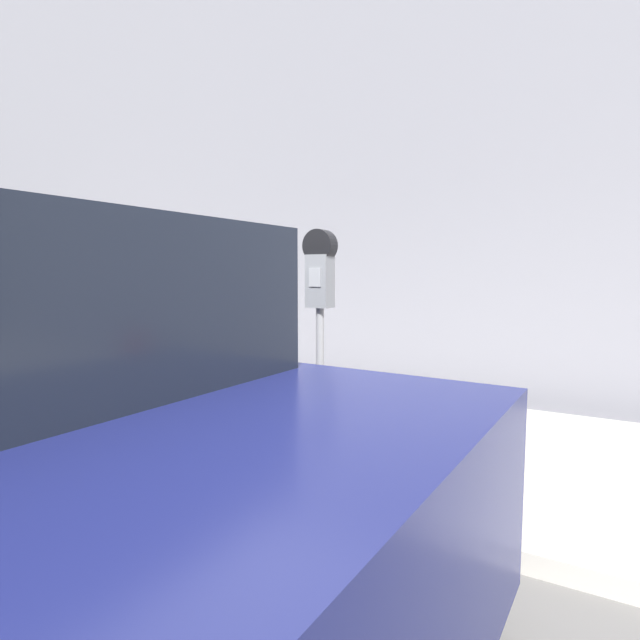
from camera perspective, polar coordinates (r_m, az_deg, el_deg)
The scene contains 4 objects.
ground_plane at distance 2.85m, azimuth -14.45°, elevation -26.21°, with size 60.00×60.00×0.00m, color slate.
sidewalk at distance 4.51m, azimuth 5.95°, elevation -13.09°, with size 24.00×2.80×0.12m.
building_facade at distance 6.39m, azimuth 13.82°, elevation 23.38°, with size 24.00×0.30×6.96m.
parking_meter at distance 3.38m, azimuth -0.00°, elevation 2.98°, with size 0.22×0.14×1.66m.
Camera 1 is at (1.72, -1.72, 1.48)m, focal length 28.00 mm.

